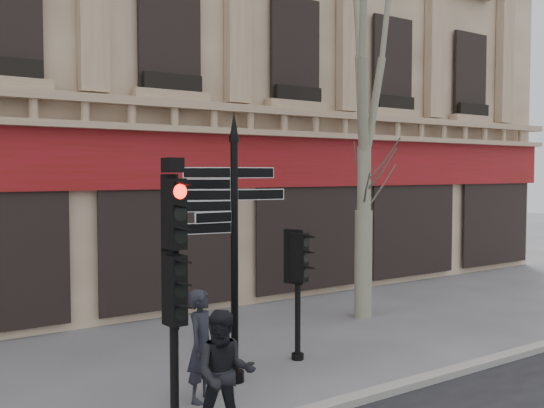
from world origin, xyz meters
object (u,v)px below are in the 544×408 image
at_px(plane_tree, 365,23).
at_px(traffic_signal_main, 173,261).
at_px(pedestrian_b, 225,374).
at_px(fingerpost, 234,201).
at_px(pedestrian_a, 202,345).
at_px(traffic_signal_secondary, 298,271).

bearing_deg(plane_tree, traffic_signal_main, -152.22).
distance_m(traffic_signal_main, pedestrian_b, 1.55).
distance_m(fingerpost, pedestrian_a, 2.25).
bearing_deg(pedestrian_b, pedestrian_a, 102.32).
distance_m(plane_tree, pedestrian_a, 8.37).
relative_size(traffic_signal_secondary, pedestrian_a, 1.39).
bearing_deg(fingerpost, traffic_signal_main, -122.51).
xyz_separation_m(fingerpost, plane_tree, (4.65, 2.05, 3.80)).
height_order(fingerpost, pedestrian_b, fingerpost).
xyz_separation_m(traffic_signal_secondary, pedestrian_b, (-2.65, -2.02, -0.78)).
distance_m(traffic_signal_secondary, pedestrian_a, 2.55).
bearing_deg(pedestrian_b, traffic_signal_main, 168.02).
bearing_deg(pedestrian_a, fingerpost, -6.36).
height_order(traffic_signal_secondary, plane_tree, plane_tree).
height_order(plane_tree, pedestrian_a, plane_tree).
xyz_separation_m(fingerpost, pedestrian_b, (-1.14, -1.67, -2.07)).
distance_m(fingerpost, pedestrian_b, 2.89).
xyz_separation_m(plane_tree, pedestrian_b, (-5.78, -3.72, -5.87)).
distance_m(plane_tree, pedestrian_b, 9.04).
xyz_separation_m(fingerpost, traffic_signal_secondary, (1.51, 0.36, -1.29)).
distance_m(traffic_signal_main, traffic_signal_secondary, 3.59).
xyz_separation_m(traffic_signal_secondary, plane_tree, (3.14, 1.69, 5.09)).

